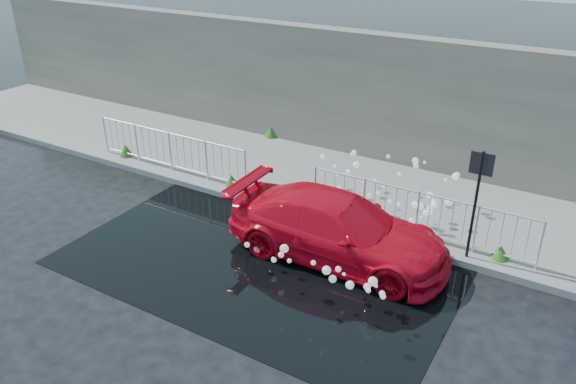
# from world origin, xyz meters

# --- Properties ---
(ground) EXTENTS (90.00, 90.00, 0.00)m
(ground) POSITION_xyz_m (0.00, 0.00, 0.00)
(ground) COLOR black
(ground) RESTS_ON ground
(pavement) EXTENTS (30.00, 4.00, 0.15)m
(pavement) POSITION_xyz_m (0.00, 5.00, 0.07)
(pavement) COLOR slate
(pavement) RESTS_ON ground
(curb) EXTENTS (30.00, 0.25, 0.16)m
(curb) POSITION_xyz_m (0.00, 3.00, 0.08)
(curb) COLOR slate
(curb) RESTS_ON ground
(retaining_wall) EXTENTS (30.00, 0.60, 3.50)m
(retaining_wall) POSITION_xyz_m (0.00, 7.20, 1.90)
(retaining_wall) COLOR #525045
(retaining_wall) RESTS_ON pavement
(puddle) EXTENTS (8.00, 5.00, 0.01)m
(puddle) POSITION_xyz_m (0.50, 1.00, 0.01)
(puddle) COLOR black
(puddle) RESTS_ON ground
(sign_post) EXTENTS (0.45, 0.06, 2.50)m
(sign_post) POSITION_xyz_m (4.20, 3.10, 1.72)
(sign_post) COLOR black
(sign_post) RESTS_ON ground
(railing_left) EXTENTS (5.05, 0.05, 1.10)m
(railing_left) POSITION_xyz_m (-4.00, 3.35, 0.74)
(railing_left) COLOR silver
(railing_left) RESTS_ON pavement
(railing_right) EXTENTS (5.05, 0.05, 1.10)m
(railing_right) POSITION_xyz_m (3.00, 3.35, 0.74)
(railing_right) COLOR silver
(railing_right) RESTS_ON pavement
(weeds) EXTENTS (12.17, 3.93, 0.38)m
(weeds) POSITION_xyz_m (-0.41, 4.45, 0.32)
(weeds) COLOR #204A13
(weeds) RESTS_ON pavement
(water_spray) EXTENTS (3.59, 5.62, 1.14)m
(water_spray) POSITION_xyz_m (2.04, 3.07, 0.70)
(water_spray) COLOR white
(water_spray) RESTS_ON ground
(red_car) EXTENTS (4.75, 2.01, 1.37)m
(red_car) POSITION_xyz_m (1.79, 1.94, 0.68)
(red_car) COLOR red
(red_car) RESTS_ON ground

